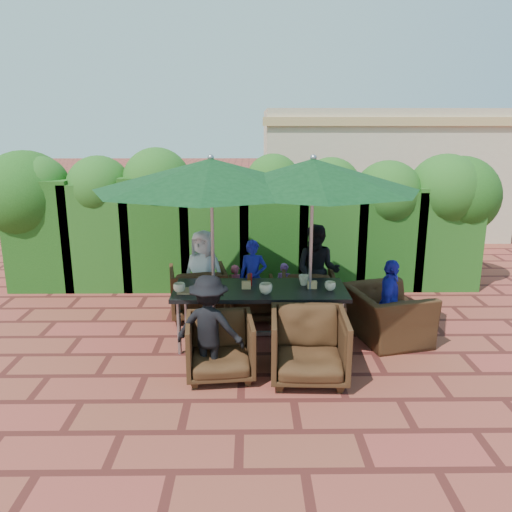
{
  "coord_description": "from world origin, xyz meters",
  "views": [
    {
      "loc": [
        0.11,
        -6.34,
        2.78
      ],
      "look_at": [
        0.18,
        0.4,
        1.03
      ],
      "focal_mm": 35.0,
      "sensor_mm": 36.0,
      "label": 1
    }
  ],
  "objects_px": {
    "dining_table": "(260,294)",
    "chair_far_mid": "(252,297)",
    "umbrella_right": "(313,175)",
    "chair_far_right": "(307,289)",
    "chair_near_left": "(220,344)",
    "chair_end_right": "(387,307)",
    "chair_far_left": "(198,289)",
    "chair_near_right": "(309,343)",
    "umbrella_left": "(211,174)"
  },
  "relations": [
    {
      "from": "dining_table",
      "to": "chair_far_mid",
      "type": "height_order",
      "value": "dining_table"
    },
    {
      "from": "dining_table",
      "to": "umbrella_right",
      "type": "xyz_separation_m",
      "value": [
        0.64,
        -0.03,
        1.54
      ]
    },
    {
      "from": "chair_far_mid",
      "to": "chair_far_right",
      "type": "xyz_separation_m",
      "value": [
        0.84,
        0.18,
        0.05
      ]
    },
    {
      "from": "chair_far_mid",
      "to": "chair_near_left",
      "type": "height_order",
      "value": "chair_near_left"
    },
    {
      "from": "umbrella_right",
      "to": "chair_end_right",
      "type": "bearing_deg",
      "value": 5.57
    },
    {
      "from": "chair_far_right",
      "to": "chair_near_left",
      "type": "distance_m",
      "value": 2.27
    },
    {
      "from": "chair_far_left",
      "to": "chair_near_right",
      "type": "distance_m",
      "value": 2.44
    },
    {
      "from": "chair_end_right",
      "to": "chair_near_left",
      "type": "bearing_deg",
      "value": 100.88
    },
    {
      "from": "umbrella_left",
      "to": "umbrella_right",
      "type": "height_order",
      "value": "same"
    },
    {
      "from": "chair_far_mid",
      "to": "chair_near_right",
      "type": "relative_size",
      "value": 0.79
    },
    {
      "from": "dining_table",
      "to": "chair_far_right",
      "type": "relative_size",
      "value": 2.82
    },
    {
      "from": "chair_far_left",
      "to": "umbrella_right",
      "type": "bearing_deg",
      "value": 137.81
    },
    {
      "from": "chair_far_mid",
      "to": "chair_end_right",
      "type": "height_order",
      "value": "chair_end_right"
    },
    {
      "from": "chair_far_right",
      "to": "chair_end_right",
      "type": "bearing_deg",
      "value": 139.65
    },
    {
      "from": "dining_table",
      "to": "chair_near_left",
      "type": "xyz_separation_m",
      "value": [
        -0.47,
        -0.91,
        -0.29
      ]
    },
    {
      "from": "umbrella_left",
      "to": "chair_end_right",
      "type": "relative_size",
      "value": 2.79
    },
    {
      "from": "umbrella_right",
      "to": "chair_near_left",
      "type": "bearing_deg",
      "value": -141.49
    },
    {
      "from": "dining_table",
      "to": "chair_end_right",
      "type": "distance_m",
      "value": 1.71
    },
    {
      "from": "dining_table",
      "to": "chair_far_left",
      "type": "distance_m",
      "value": 1.35
    },
    {
      "from": "umbrella_right",
      "to": "chair_near_right",
      "type": "distance_m",
      "value": 2.03
    },
    {
      "from": "dining_table",
      "to": "chair_near_left",
      "type": "relative_size",
      "value": 2.87
    },
    {
      "from": "chair_near_right",
      "to": "umbrella_right",
      "type": "bearing_deg",
      "value": 85.66
    },
    {
      "from": "chair_near_left",
      "to": "chair_end_right",
      "type": "distance_m",
      "value": 2.38
    },
    {
      "from": "chair_far_left",
      "to": "chair_far_mid",
      "type": "xyz_separation_m",
      "value": [
        0.81,
        -0.13,
        -0.08
      ]
    },
    {
      "from": "chair_near_left",
      "to": "umbrella_left",
      "type": "bearing_deg",
      "value": 92.52
    },
    {
      "from": "umbrella_left",
      "to": "chair_near_right",
      "type": "height_order",
      "value": "umbrella_left"
    },
    {
      "from": "chair_far_right",
      "to": "chair_end_right",
      "type": "relative_size",
      "value": 0.75
    },
    {
      "from": "chair_far_right",
      "to": "chair_end_right",
      "type": "distance_m",
      "value": 1.34
    },
    {
      "from": "umbrella_right",
      "to": "chair_far_mid",
      "type": "distance_m",
      "value": 2.19
    },
    {
      "from": "dining_table",
      "to": "chair_far_left",
      "type": "bearing_deg",
      "value": 133.35
    },
    {
      "from": "umbrella_right",
      "to": "chair_near_left",
      "type": "xyz_separation_m",
      "value": [
        -1.12,
        -0.89,
        -1.82
      ]
    },
    {
      "from": "umbrella_left",
      "to": "umbrella_right",
      "type": "xyz_separation_m",
      "value": [
        1.25,
        -0.05,
        -0.0
      ]
    },
    {
      "from": "umbrella_right",
      "to": "chair_far_left",
      "type": "relative_size",
      "value": 3.16
    },
    {
      "from": "umbrella_right",
      "to": "chair_near_left",
      "type": "distance_m",
      "value": 2.32
    },
    {
      "from": "chair_far_left",
      "to": "chair_far_mid",
      "type": "height_order",
      "value": "chair_far_left"
    },
    {
      "from": "chair_near_right",
      "to": "dining_table",
      "type": "bearing_deg",
      "value": 120.35
    },
    {
      "from": "umbrella_left",
      "to": "umbrella_right",
      "type": "relative_size",
      "value": 1.11
    },
    {
      "from": "umbrella_right",
      "to": "chair_near_left",
      "type": "height_order",
      "value": "umbrella_right"
    },
    {
      "from": "umbrella_left",
      "to": "chair_far_right",
      "type": "relative_size",
      "value": 3.73
    },
    {
      "from": "chair_end_right",
      "to": "chair_far_mid",
      "type": "bearing_deg",
      "value": 53.46
    },
    {
      "from": "umbrella_right",
      "to": "chair_far_left",
      "type": "xyz_separation_m",
      "value": [
        -1.56,
        0.99,
        -1.79
      ]
    },
    {
      "from": "chair_far_right",
      "to": "chair_near_right",
      "type": "height_order",
      "value": "chair_near_right"
    },
    {
      "from": "umbrella_left",
      "to": "chair_far_mid",
      "type": "bearing_deg",
      "value": 58.22
    },
    {
      "from": "chair_near_right",
      "to": "chair_near_left",
      "type": "bearing_deg",
      "value": 177.57
    },
    {
      "from": "chair_far_left",
      "to": "umbrella_left",
      "type": "bearing_deg",
      "value": 98.44
    },
    {
      "from": "umbrella_left",
      "to": "chair_far_mid",
      "type": "height_order",
      "value": "umbrella_left"
    },
    {
      "from": "chair_far_left",
      "to": "chair_near_left",
      "type": "height_order",
      "value": "chair_far_left"
    },
    {
      "from": "umbrella_right",
      "to": "chair_far_mid",
      "type": "bearing_deg",
      "value": 131.01
    },
    {
      "from": "chair_far_left",
      "to": "chair_far_right",
      "type": "height_order",
      "value": "chair_far_left"
    },
    {
      "from": "umbrella_left",
      "to": "umbrella_right",
      "type": "distance_m",
      "value": 1.25
    }
  ]
}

